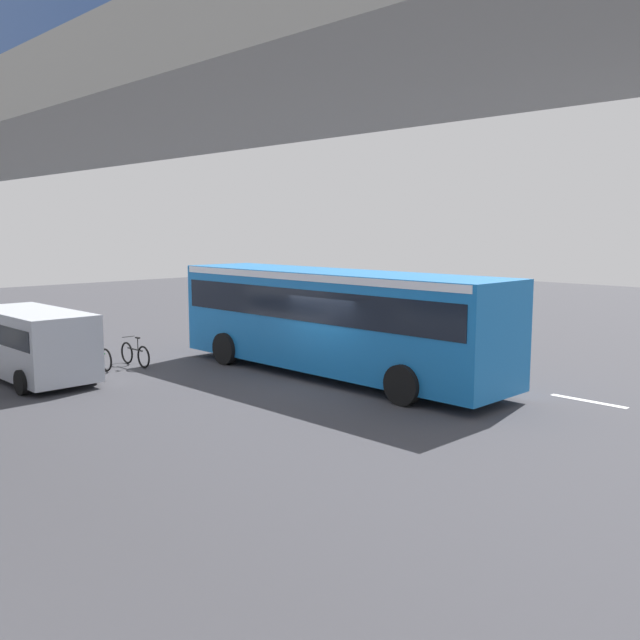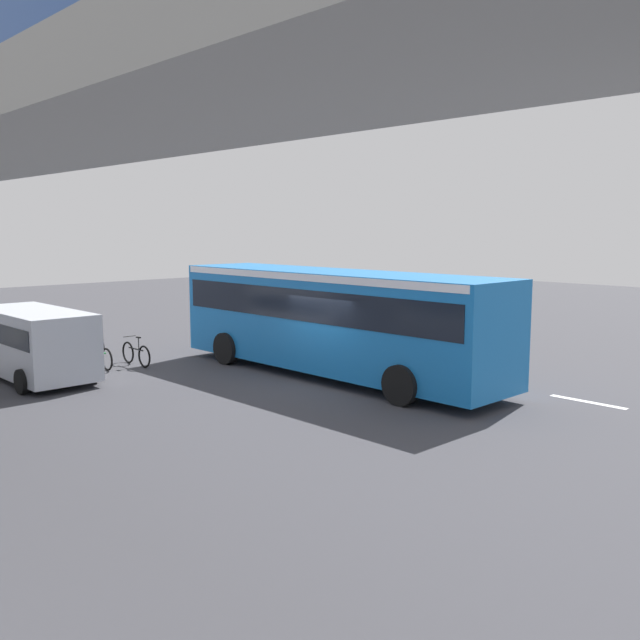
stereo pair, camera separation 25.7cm
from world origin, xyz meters
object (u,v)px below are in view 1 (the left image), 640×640
at_px(bicycle_black, 135,354).
at_px(traffic_sign, 295,297).
at_px(city_bus, 333,314).
at_px(pedestrian, 410,338).
at_px(bicycle_green, 98,357).
at_px(parked_van, 33,340).
at_px(bicycle_orange, 91,345).

xyz_separation_m(bicycle_black, traffic_sign, (-1.16, -5.92, 1.52)).
xyz_separation_m(city_bus, pedestrian, (-0.63, -2.89, -1.00)).
height_order(city_bus, pedestrian, city_bus).
distance_m(bicycle_green, traffic_sign, 7.33).
relative_size(parked_van, bicycle_orange, 2.71).
distance_m(bicycle_green, pedestrian, 9.93).
bearing_deg(pedestrian, bicycle_green, 48.88).
xyz_separation_m(parked_van, pedestrian, (-6.29, -9.56, -0.30)).
xyz_separation_m(parked_van, bicycle_orange, (2.62, -3.01, -0.81)).
relative_size(bicycle_orange, bicycle_black, 1.00).
xyz_separation_m(bicycle_green, traffic_sign, (-1.55, -7.01, 1.52)).
xyz_separation_m(parked_van, traffic_sign, (-1.32, -9.09, 0.71)).
relative_size(bicycle_orange, bicycle_green, 1.00).
relative_size(bicycle_green, traffic_sign, 0.63).
distance_m(bicycle_black, pedestrian, 8.88).
bearing_deg(city_bus, bicycle_green, 37.88).
bearing_deg(bicycle_green, traffic_sign, -102.47).
distance_m(city_bus, bicycle_orange, 9.19).
height_order(bicycle_black, traffic_sign, traffic_sign).
bearing_deg(bicycle_black, bicycle_green, 70.31).
height_order(parked_van, bicycle_green, parked_van).
height_order(bicycle_orange, bicycle_green, same).
xyz_separation_m(bicycle_green, pedestrian, (-6.52, -7.47, 0.51)).
bearing_deg(bicycle_orange, traffic_sign, -122.89).
relative_size(bicycle_black, pedestrian, 0.99).
bearing_deg(bicycle_black, parked_van, 87.17).
bearing_deg(city_bus, bicycle_orange, 23.89).
distance_m(city_bus, bicycle_black, 6.71).
distance_m(bicycle_orange, pedestrian, 11.07).
relative_size(bicycle_black, bicycle_green, 1.00).
bearing_deg(traffic_sign, parked_van, 81.75).
height_order(pedestrian, traffic_sign, traffic_sign).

